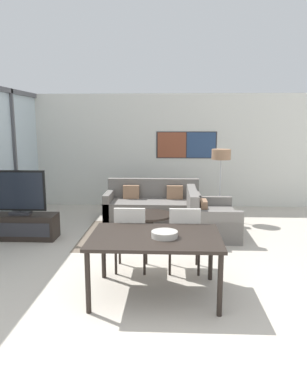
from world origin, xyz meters
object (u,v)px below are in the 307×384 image
at_px(sofa_side, 208,220).
at_px(floor_lamp, 221,159).
at_px(tv_console, 21,226).
at_px(sofa_main, 153,206).
at_px(television, 19,193).
at_px(dining_chair_left, 131,235).
at_px(coffee_table, 149,219).
at_px(dining_chair_centre, 184,236).
at_px(dining_table, 155,241).
at_px(fruit_bowl, 165,234).

xyz_separation_m(sofa_side, floor_lamp, (0.36, 1.09, 1.07)).
xyz_separation_m(tv_console, sofa_main, (2.33, 1.59, 0.05)).
bearing_deg(sofa_side, television, 97.51).
xyz_separation_m(sofa_main, dining_chair_left, (-0.16, -3.04, 0.25)).
bearing_deg(television, sofa_side, 7.51).
relative_size(sofa_side, coffee_table, 1.65).
xyz_separation_m(television, dining_chair_centre, (2.92, -1.44, -0.32)).
relative_size(sofa_side, dining_table, 0.91).
xyz_separation_m(dining_chair_left, fruit_bowl, (0.49, -0.79, 0.27)).
distance_m(tv_console, fruit_bowl, 3.52).
distance_m(sofa_side, floor_lamp, 1.56).
bearing_deg(dining_table, sofa_side, 71.24).
xyz_separation_m(dining_chair_left, floor_lamp, (1.63, 2.99, 0.81)).
xyz_separation_m(sofa_side, dining_chair_centre, (-0.52, -1.90, 0.25)).
bearing_deg(sofa_main, floor_lamp, -2.05).
height_order(sofa_side, dining_chair_left, dining_chair_left).
bearing_deg(sofa_main, sofa_side, -45.87).
xyz_separation_m(tv_console, fruit_bowl, (2.66, -2.24, 0.57)).
bearing_deg(dining_chair_left, fruit_bowl, -58.39).
distance_m(sofa_main, dining_table, 3.79).
bearing_deg(coffee_table, dining_table, -85.03).
xyz_separation_m(sofa_main, sofa_side, (1.10, -1.14, -0.00)).
height_order(tv_console, dining_table, dining_table).
bearing_deg(tv_console, coffee_table, 6.85).
height_order(tv_console, floor_lamp, floor_lamp).
xyz_separation_m(fruit_bowl, floor_lamp, (1.14, 3.78, 0.54)).
relative_size(fruit_bowl, floor_lamp, 0.20).
bearing_deg(dining_table, floor_lamp, 71.37).
bearing_deg(dining_chair_left, tv_console, 146.26).
bearing_deg(floor_lamp, television, -157.92).
relative_size(sofa_main, fruit_bowl, 6.53).
relative_size(tv_console, dining_chair_centre, 1.37).
bearing_deg(tv_console, floor_lamp, 22.09).
height_order(sofa_main, coffee_table, sofa_main).
xyz_separation_m(television, sofa_side, (3.44, 0.45, -0.57)).
relative_size(sofa_main, dining_chair_left, 2.16).
distance_m(tv_console, sofa_side, 3.47).
bearing_deg(fruit_bowl, dining_table, 147.99).
height_order(television, fruit_bowl, television).
bearing_deg(dining_table, tv_console, 139.52).
height_order(television, coffee_table, television).
bearing_deg(television, dining_chair_centre, -26.30).
xyz_separation_m(dining_table, dining_chair_centre, (0.38, 0.73, -0.16)).
bearing_deg(dining_chair_centre, sofa_main, 100.99).
distance_m(television, dining_chair_centre, 3.27).
bearing_deg(sofa_main, tv_console, -145.66).
xyz_separation_m(tv_console, floor_lamp, (3.80, 1.54, 1.12)).
bearing_deg(dining_chair_centre, coffee_table, 108.89).
bearing_deg(coffee_table, tv_console, -173.15).
bearing_deg(floor_lamp, fruit_bowl, -106.77).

